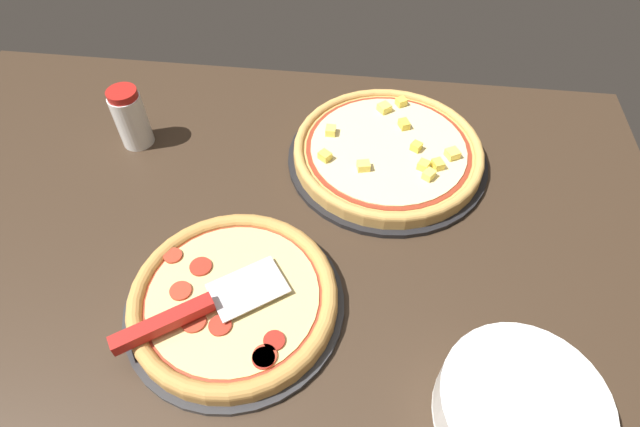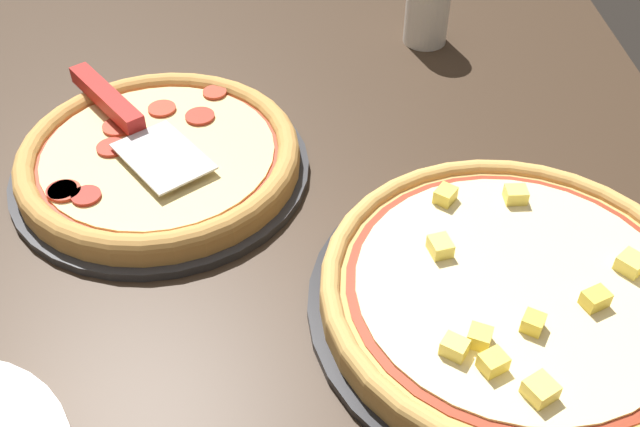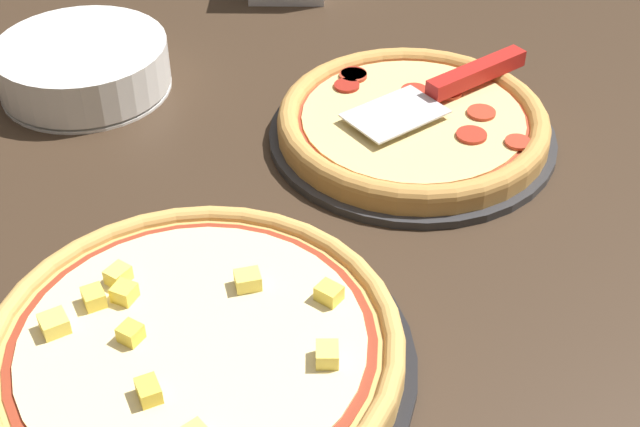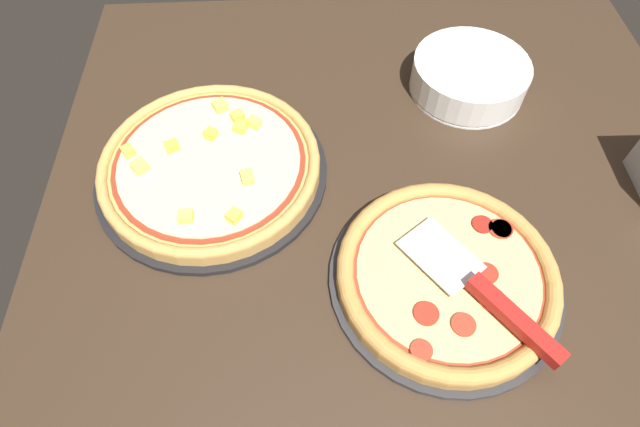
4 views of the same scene
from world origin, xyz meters
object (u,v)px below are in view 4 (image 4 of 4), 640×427
object	(u,v)px
pizza_front	(447,274)
pizza_back	(210,164)
serving_spatula	(497,303)
plate_stack	(469,76)

from	to	relation	value
pizza_front	pizza_back	xyz separation A→B (cm)	(21.99, 34.95, 0.22)
serving_spatula	pizza_front	bearing A→B (deg)	40.26
pizza_front	plate_stack	size ratio (longest dim) A/B	1.48
pizza_back	plate_stack	world-z (taller)	plate_stack
pizza_front	pizza_back	bearing A→B (deg)	57.82
pizza_back	plate_stack	xyz separation A→B (cm)	(18.33, -46.92, 0.47)
pizza_front	serving_spatula	bearing A→B (deg)	-139.74
plate_stack	pizza_back	bearing A→B (deg)	111.33
serving_spatula	pizza_back	bearing A→B (deg)	55.13
pizza_front	pizza_back	distance (cm)	41.29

